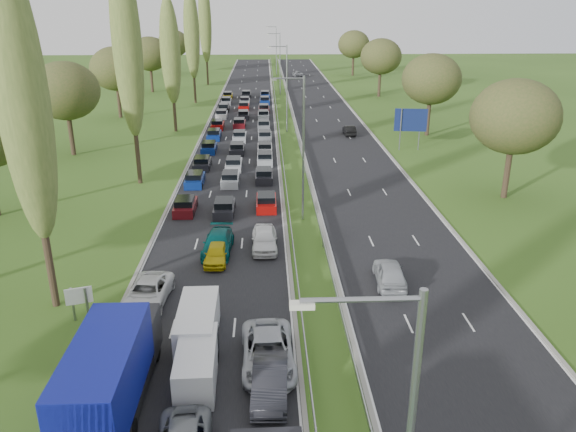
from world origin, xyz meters
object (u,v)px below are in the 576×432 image
object	(u,v)px
near_car_2	(148,293)
direction_sign	(411,122)
white_van_front	(198,322)
blue_lorry	(112,371)
info_sign	(79,299)
white_van_rear	(197,362)

from	to	relation	value
near_car_2	direction_sign	size ratio (longest dim) A/B	0.99
white_van_front	direction_sign	world-z (taller)	direction_sign
near_car_2	direction_sign	xyz separation A→B (m)	(25.31, 37.64, 2.83)
direction_sign	blue_lorry	bearing A→B (deg)	-117.77
white_van_front	near_car_2	bearing A→B (deg)	130.61
info_sign	near_car_2	bearing A→B (deg)	27.25
info_sign	white_van_rear	bearing A→B (deg)	-38.08
info_sign	direction_sign	bearing A→B (deg)	53.86
near_car_2	info_sign	xyz separation A→B (m)	(-3.49, -1.80, 0.64)
blue_lorry	direction_sign	xyz separation A→B (m)	(24.90, 47.30, 1.50)
blue_lorry	white_van_front	world-z (taller)	blue_lorry
info_sign	blue_lorry	bearing A→B (deg)	-63.62
white_van_rear	direction_sign	size ratio (longest dim) A/B	0.91
direction_sign	info_sign	bearing A→B (deg)	-126.14
blue_lorry	info_sign	size ratio (longest dim) A/B	4.52
blue_lorry	white_van_rear	distance (m)	4.19
blue_lorry	info_sign	distance (m)	8.80
near_car_2	blue_lorry	distance (m)	9.75
near_car_2	white_van_front	distance (m)	5.40
blue_lorry	white_van_rear	size ratio (longest dim) A/B	2.02
near_car_2	info_sign	size ratio (longest dim) A/B	2.45
near_car_2	white_van_rear	bearing A→B (deg)	-58.19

